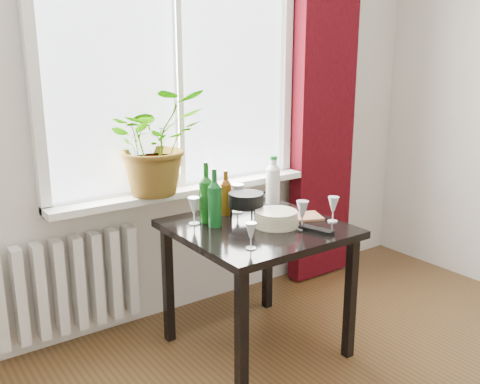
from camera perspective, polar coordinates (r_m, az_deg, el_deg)
window at (r=3.26m, az=-6.81°, el=13.76°), size 1.72×0.08×1.62m
windowsill at (r=3.31m, az=-5.82°, el=0.22°), size 1.72×0.20×0.04m
curtain at (r=3.87m, az=8.97°, el=9.33°), size 0.50×0.12×2.56m
radiator at (r=3.20m, az=-17.77°, el=-9.39°), size 0.80×0.10×0.55m
table at (r=2.93m, az=1.84°, el=-5.27°), size 0.85×0.85×0.74m
potted_plant at (r=3.10m, az=-9.01°, el=5.30°), size 0.59×0.52×0.61m
wine_bottle_left at (r=2.84m, az=-2.73°, el=-0.57°), size 0.10×0.10×0.32m
wine_bottle_right at (r=2.91m, az=-3.61°, el=-0.01°), size 0.08×0.08×0.34m
bottle_amber at (r=3.06m, az=-1.52°, el=-0.03°), size 0.07×0.07×0.26m
cleaning_bottle at (r=3.29m, az=3.54°, el=1.38°), size 0.11×0.11×0.31m
wineglass_front_right at (r=2.84m, az=6.65°, el=-2.42°), size 0.07×0.07×0.16m
wineglass_far_right at (r=2.98m, az=9.90°, el=-1.80°), size 0.07×0.07×0.15m
wineglass_back_center at (r=3.10m, az=-0.26°, el=-0.65°), size 0.09×0.09×0.17m
wineglass_back_left at (r=2.91m, az=-4.94°, el=-1.99°), size 0.09×0.09×0.15m
wineglass_front_left at (r=2.54m, az=1.17°, el=-4.67°), size 0.07×0.07×0.13m
plate_stack at (r=2.89m, az=3.87°, el=-2.84°), size 0.32×0.32×0.08m
fondue_pot at (r=2.98m, az=0.65°, el=-1.52°), size 0.25×0.22×0.15m
tv_remote at (r=2.82m, az=8.12°, el=-4.02°), size 0.11×0.19×0.02m
cutting_board at (r=3.04m, az=6.32°, el=-2.66°), size 0.29×0.24×0.01m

